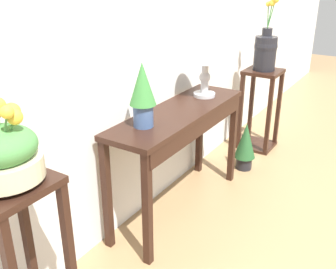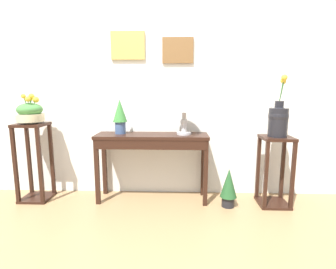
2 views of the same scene
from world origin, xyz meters
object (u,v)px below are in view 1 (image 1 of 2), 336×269
(table_lamp, at_px, (207,48))
(potted_plant_floor, at_px, (246,145))
(planter_bowl_wide_left, at_px, (3,153))
(flower_vase_tall_right, at_px, (266,49))
(potted_plant_on_console, at_px, (143,92))
(console_table, at_px, (182,127))
(pedestal_stand_right, at_px, (260,110))

(table_lamp, bearing_deg, potted_plant_floor, -19.25)
(table_lamp, xyz_separation_m, planter_bowl_wide_left, (-1.68, -0.04, -0.10))
(planter_bowl_wide_left, bearing_deg, flower_vase_tall_right, -1.13)
(potted_plant_floor, bearing_deg, flower_vase_tall_right, 8.23)
(potted_plant_on_console, bearing_deg, flower_vase_tall_right, -4.24)
(console_table, xyz_separation_m, table_lamp, (0.35, 0.02, 0.46))
(table_lamp, xyz_separation_m, flower_vase_tall_right, (0.97, -0.09, -0.15))
(planter_bowl_wide_left, height_order, potted_plant_floor, planter_bowl_wide_left)
(flower_vase_tall_right, distance_m, potted_plant_floor, 0.88)
(potted_plant_floor, bearing_deg, planter_bowl_wide_left, 176.69)
(potted_plant_on_console, height_order, flower_vase_tall_right, flower_vase_tall_right)
(potted_plant_on_console, height_order, potted_plant_floor, potted_plant_on_console)
(console_table, height_order, planter_bowl_wide_left, planter_bowl_wide_left)
(pedestal_stand_right, distance_m, flower_vase_tall_right, 0.57)
(console_table, xyz_separation_m, planter_bowl_wide_left, (-1.33, -0.02, 0.36))
(potted_plant_on_console, relative_size, potted_plant_floor, 0.91)
(table_lamp, relative_size, planter_bowl_wide_left, 1.48)
(flower_vase_tall_right, bearing_deg, potted_plant_on_console, 175.76)
(potted_plant_on_console, distance_m, flower_vase_tall_right, 1.69)
(planter_bowl_wide_left, distance_m, flower_vase_tall_right, 2.65)
(console_table, xyz_separation_m, pedestal_stand_right, (1.33, -0.07, -0.26))
(flower_vase_tall_right, bearing_deg, potted_plant_floor, -171.77)
(console_table, bearing_deg, planter_bowl_wide_left, -179.17)
(console_table, bearing_deg, flower_vase_tall_right, -3.09)
(console_table, distance_m, potted_plant_on_console, 0.49)
(console_table, distance_m, planter_bowl_wide_left, 1.37)
(table_lamp, relative_size, potted_plant_floor, 1.13)
(planter_bowl_wide_left, relative_size, flower_vase_tall_right, 0.51)
(potted_plant_on_console, xyz_separation_m, planter_bowl_wide_left, (-0.97, -0.07, 0.03))
(pedestal_stand_right, xyz_separation_m, flower_vase_tall_right, (0.00, -0.00, 0.57))
(table_lamp, relative_size, flower_vase_tall_right, 0.75)
(pedestal_stand_right, distance_m, potted_plant_floor, 0.53)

